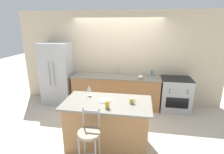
{
  "coord_description": "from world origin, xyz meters",
  "views": [
    {
      "loc": [
        0.68,
        -4.37,
        2.31
      ],
      "look_at": [
        0.04,
        -0.56,
        1.15
      ],
      "focal_mm": 28.0,
      "sensor_mm": 36.0,
      "label": 1
    }
  ],
  "objects": [
    {
      "name": "back_counter",
      "position": [
        0.0,
        0.37,
        0.45
      ],
      "size": [
        2.52,
        0.67,
        0.91
      ],
      "color": "#A87547",
      "rests_on": "ground_plane"
    },
    {
      "name": "bar_stool_near",
      "position": [
        -0.05,
        -2.13,
        0.59
      ],
      "size": [
        0.36,
        0.36,
        1.07
      ],
      "color": "#99999E",
      "rests_on": "ground_plane"
    },
    {
      "name": "dinner_plate",
      "position": [
        0.05,
        -1.44,
        0.96
      ],
      "size": [
        0.25,
        0.25,
        0.02
      ],
      "color": "white",
      "rests_on": "kitchen_island"
    },
    {
      "name": "soap_bottle",
      "position": [
        1.01,
        0.58,
        0.97
      ],
      "size": [
        0.05,
        0.05,
        0.16
      ],
      "color": "teal",
      "rests_on": "back_counter"
    },
    {
      "name": "kitchen_island",
      "position": [
        0.11,
        -1.48,
        0.48
      ],
      "size": [
        1.62,
        0.87,
        0.95
      ],
      "color": "#A87547",
      "rests_on": "ground_plane"
    },
    {
      "name": "coffee_mug",
      "position": [
        0.56,
        -1.47,
        0.99
      ],
      "size": [
        0.11,
        0.08,
        0.09
      ],
      "color": "#C1B251",
      "rests_on": "kitchen_island"
    },
    {
      "name": "ground_plane",
      "position": [
        0.0,
        0.0,
        0.0
      ],
      "size": [
        18.0,
        18.0,
        0.0
      ],
      "primitive_type": "plane",
      "color": "beige"
    },
    {
      "name": "wine_glass",
      "position": [
        -0.31,
        -1.23,
        1.1
      ],
      "size": [
        0.08,
        0.08,
        0.22
      ],
      "color": "white",
      "rests_on": "kitchen_island"
    },
    {
      "name": "oven_range",
      "position": [
        1.67,
        0.35,
        0.46
      ],
      "size": [
        0.79,
        0.66,
        0.92
      ],
      "color": "#ADAFB5",
      "rests_on": "ground_plane"
    },
    {
      "name": "wall_back",
      "position": [
        0.0,
        0.69,
        1.35
      ],
      "size": [
        6.0,
        0.07,
        2.7
      ],
      "color": "beige",
      "rests_on": "ground_plane"
    },
    {
      "name": "sink_faucet",
      "position": [
        0.0,
        0.57,
        1.04
      ],
      "size": [
        0.02,
        0.13,
        0.22
      ],
      "color": "#ADAFB5",
      "rests_on": "back_counter"
    },
    {
      "name": "tumbler_cup",
      "position": [
        0.15,
        -1.72,
        1.01
      ],
      "size": [
        0.07,
        0.07,
        0.13
      ],
      "color": "gold",
      "rests_on": "kitchen_island"
    },
    {
      "name": "refrigerator",
      "position": [
        -1.75,
        0.32,
        0.91
      ],
      "size": [
        0.85,
        0.72,
        1.82
      ],
      "color": "#ADAFB5",
      "rests_on": "ground_plane"
    },
    {
      "name": "pumpkin_decoration",
      "position": [
        0.7,
        0.2,
        0.96
      ],
      "size": [
        0.14,
        0.14,
        0.13
      ],
      "color": "beige",
      "rests_on": "back_counter"
    }
  ]
}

